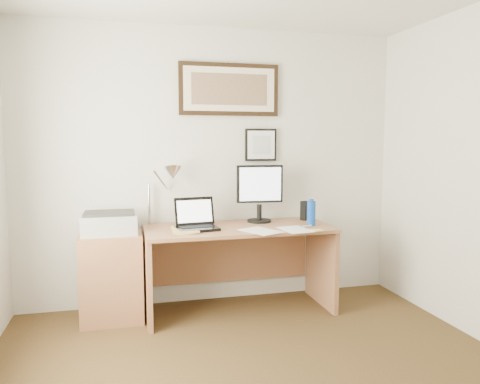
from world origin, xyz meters
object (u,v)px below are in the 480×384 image
object	(u,v)px
laptop	(196,222)
side_cabinet	(112,277)
water_bottle	(311,213)
printer	(110,223)
desk	(236,251)
lcd_monitor	(260,190)
book	(172,230)

from	to	relation	value
laptop	side_cabinet	bearing A→B (deg)	174.83
water_bottle	printer	distance (m)	1.71
desk	laptop	xyz separation A→B (m)	(-0.37, -0.10, 0.29)
laptop	printer	distance (m)	0.71
printer	laptop	bearing A→B (deg)	-6.83
water_bottle	desk	distance (m)	0.74
lcd_monitor	printer	size ratio (longest dim) A/B	1.18
lcd_monitor	printer	bearing A→B (deg)	-175.37
side_cabinet	lcd_monitor	xyz separation A→B (m)	(1.31, 0.13, 0.68)
book	printer	world-z (taller)	printer
desk	laptop	world-z (taller)	laptop
side_cabinet	printer	xyz separation A→B (m)	(-0.00, 0.02, 0.45)
side_cabinet	printer	size ratio (longest dim) A/B	1.66
side_cabinet	laptop	size ratio (longest dim) A/B	1.99
side_cabinet	laptop	bearing A→B (deg)	-5.17
book	desk	bearing A→B (deg)	15.91
side_cabinet	book	distance (m)	0.64
desk	water_bottle	bearing A→B (deg)	-16.62
lcd_monitor	printer	world-z (taller)	lcd_monitor
book	laptop	world-z (taller)	laptop
side_cabinet	book	size ratio (longest dim) A/B	2.52
lcd_monitor	laptop	bearing A→B (deg)	-162.73
book	printer	size ratio (longest dim) A/B	0.66
book	desk	xyz separation A→B (m)	(0.58, 0.17, -0.25)
laptop	printer	world-z (taller)	laptop
book	laptop	bearing A→B (deg)	17.79
book	water_bottle	bearing A→B (deg)	-1.06
side_cabinet	printer	bearing A→B (deg)	101.67
laptop	lcd_monitor	size ratio (longest dim) A/B	0.71
desk	printer	world-z (taller)	printer
side_cabinet	book	world-z (taller)	book
side_cabinet	water_bottle	size ratio (longest dim) A/B	3.41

